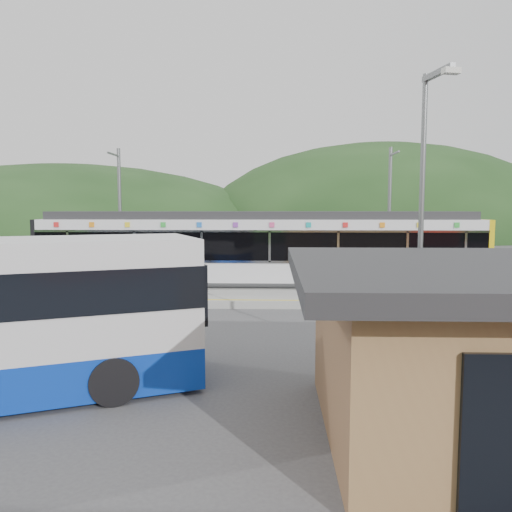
{
  "coord_description": "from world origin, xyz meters",
  "views": [
    {
      "loc": [
        1.07,
        -17.35,
        3.89
      ],
      "look_at": [
        0.41,
        1.0,
        2.14
      ],
      "focal_mm": 35.0,
      "sensor_mm": 36.0,
      "label": 1
    }
  ],
  "objects": [
    {
      "name": "platform",
      "position": [
        0.0,
        3.3,
        0.15
      ],
      "size": [
        26.0,
        3.2,
        0.3
      ],
      "primitive_type": "cube",
      "color": "#9E9E99",
      "rests_on": "ground"
    },
    {
      "name": "train",
      "position": [
        0.4,
        6.0,
        2.06
      ],
      "size": [
        20.44,
        3.01,
        3.74
      ],
      "color": "black",
      "rests_on": "ground"
    },
    {
      "name": "lamp_post",
      "position": [
        4.46,
        -5.86,
        4.09
      ],
      "size": [
        0.38,
        1.22,
        6.89
      ],
      "rotation": [
        0.0,
        0.0,
        0.21
      ],
      "color": "slate",
      "rests_on": "ground"
    },
    {
      "name": "catenary_mast_east",
      "position": [
        7.0,
        8.56,
        3.65
      ],
      "size": [
        0.18,
        1.8,
        7.0
      ],
      "color": "slate",
      "rests_on": "ground"
    },
    {
      "name": "ground",
      "position": [
        0.0,
        0.0,
        0.0
      ],
      "size": [
        120.0,
        120.0,
        0.0
      ],
      "primitive_type": "plane",
      "color": "#4C4C4F",
      "rests_on": "ground"
    },
    {
      "name": "hills",
      "position": [
        6.19,
        5.29,
        0.0
      ],
      "size": [
        146.0,
        149.0,
        26.0
      ],
      "color": "#1E3D19",
      "rests_on": "ground"
    },
    {
      "name": "yellow_line",
      "position": [
        0.0,
        2.0,
        0.3
      ],
      "size": [
        26.0,
        0.1,
        0.01
      ],
      "primitive_type": "cube",
      "color": "yellow",
      "rests_on": "platform"
    },
    {
      "name": "catenary_mast_west",
      "position": [
        -7.0,
        8.56,
        3.65
      ],
      "size": [
        0.18,
        1.8,
        7.0
      ],
      "color": "slate",
      "rests_on": "ground"
    }
  ]
}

